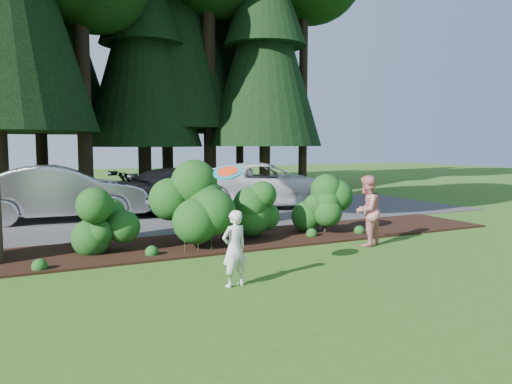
{
  "coord_description": "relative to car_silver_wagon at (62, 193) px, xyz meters",
  "views": [
    {
      "loc": [
        -3.82,
        -7.44,
        2.31
      ],
      "look_at": [
        0.81,
        1.88,
        1.3
      ],
      "focal_mm": 35.0,
      "sensor_mm": 36.0,
      "label": 1
    }
  ],
  "objects": [
    {
      "name": "mulch_bed",
      "position": [
        2.44,
        -5.12,
        -0.82
      ],
      "size": [
        16.0,
        2.5,
        0.05
      ],
      "primitive_type": "cube",
      "color": "black",
      "rests_on": "ground"
    },
    {
      "name": "car_silver_wagon",
      "position": [
        0.0,
        0.0,
        0.0
      ],
      "size": [
        5.07,
        2.08,
        1.63
      ],
      "primitive_type": "imported",
      "rotation": [
        0.0,
        0.0,
        1.5
      ],
      "color": "#B2B1B6",
      "rests_on": "driveway"
    },
    {
      "name": "adult",
      "position": [
        5.83,
        -6.92,
        -0.05
      ],
      "size": [
        0.96,
        0.88,
        1.6
      ],
      "primitive_type": "imported",
      "rotation": [
        0.0,
        0.0,
        3.58
      ],
      "color": "red",
      "rests_on": "ground"
    },
    {
      "name": "child",
      "position": [
        1.83,
        -8.55,
        -0.22
      ],
      "size": [
        0.51,
        0.38,
        1.25
      ],
      "primitive_type": "imported",
      "rotation": [
        0.0,
        0.0,
        3.34
      ],
      "color": "silver",
      "rests_on": "ground"
    },
    {
      "name": "car_dark_suv",
      "position": [
        4.1,
        0.34,
        -0.08
      ],
      "size": [
        5.32,
        2.83,
        1.47
      ],
      "primitive_type": "imported",
      "rotation": [
        0.0,
        0.0,
        1.73
      ],
      "color": "black",
      "rests_on": "driveway"
    },
    {
      "name": "ground",
      "position": [
        2.44,
        -8.37,
        -0.85
      ],
      "size": [
        80.0,
        80.0,
        0.0
      ],
      "primitive_type": "plane",
      "color": "#365719",
      "rests_on": "ground"
    },
    {
      "name": "driveway",
      "position": [
        2.44,
        -0.87,
        -0.83
      ],
      "size": [
        22.0,
        6.0,
        0.03
      ],
      "primitive_type": "cube",
      "color": "#38383A",
      "rests_on": "ground"
    },
    {
      "name": "shrub_row",
      "position": [
        3.21,
        -5.23,
        -0.04
      ],
      "size": [
        6.53,
        1.6,
        1.61
      ],
      "color": "#194916",
      "rests_on": "ground"
    },
    {
      "name": "lily_cluster",
      "position": [
        2.14,
        -5.97,
        -0.35
      ],
      "size": [
        0.69,
        0.09,
        0.57
      ],
      "color": "#194916",
      "rests_on": "ground"
    },
    {
      "name": "car_white_suv",
      "position": [
        6.82,
        0.05,
        -0.02
      ],
      "size": [
        6.14,
        3.61,
        1.6
      ],
      "primitive_type": "imported",
      "rotation": [
        0.0,
        0.0,
        1.4
      ],
      "color": "silver",
      "rests_on": "driveway"
    },
    {
      "name": "frisbee",
      "position": [
        1.84,
        -8.3,
        1.0
      ],
      "size": [
        0.52,
        0.47,
        0.32
      ],
      "color": "teal",
      "rests_on": "ground"
    }
  ]
}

